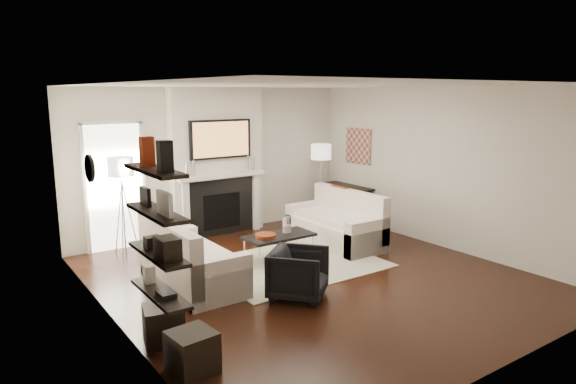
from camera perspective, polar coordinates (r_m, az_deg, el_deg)
room_envelope at (r=7.10m, az=2.77°, el=0.83°), size 6.00×6.00×6.00m
chimney_breast at (r=9.51m, az=-7.88°, el=3.33°), size 1.80×0.25×2.70m
fireplace_surround at (r=9.54m, az=-7.38°, el=-1.70°), size 1.30×0.02×1.04m
firebox at (r=9.55m, az=-7.35°, el=-2.12°), size 0.75×0.02×0.65m
mantel_pilaster_l at (r=9.21m, az=-11.27°, el=-2.10°), size 0.12×0.08×1.10m
mantel_pilaster_r at (r=9.85m, az=-3.59°, el=-1.05°), size 0.12×0.08×1.10m
mantel_shelf at (r=9.38m, az=-7.33°, el=1.82°), size 1.70×0.18×0.07m
tv_body at (r=9.33m, az=-7.50°, el=5.84°), size 1.20×0.06×0.70m
tv_screen at (r=9.30m, az=-7.41°, el=5.83°), size 1.10×0.00×0.62m
candlestick_l_tall at (r=9.13m, az=-10.44°, el=2.64°), size 0.04×0.04×0.30m
candlestick_l_short at (r=9.08m, az=-11.18°, el=2.38°), size 0.04×0.04×0.24m
candlestick_r_tall at (r=9.63m, az=-4.48°, el=3.22°), size 0.04×0.04×0.30m
candlestick_r_short at (r=9.70m, az=-3.81°, el=3.11°), size 0.04×0.04×0.24m
hallway_panel at (r=8.99m, az=-18.69°, el=0.46°), size 0.90×0.02×2.10m
door_trim_l at (r=8.85m, az=-21.63°, el=0.11°), size 0.06×0.06×2.16m
door_trim_r at (r=9.11m, az=-15.76°, el=0.77°), size 0.06×0.06×2.16m
door_trim_top at (r=8.84m, az=-19.08°, el=7.34°), size 1.02×0.06×0.06m
rug at (r=7.98m, az=0.47°, el=-8.00°), size 2.60×2.00×0.01m
loveseat_left_base at (r=7.23m, az=-10.54°, el=-8.53°), size 0.85×1.80×0.42m
loveseat_left_back at (r=7.01m, az=-13.14°, el=-6.54°), size 0.18×1.80×0.80m
loveseat_left_arm_n at (r=6.51m, az=-7.57°, el=-9.82°), size 0.85×0.18×0.60m
loveseat_left_arm_s at (r=7.91m, az=-13.02°, el=-6.22°), size 0.85×0.18×0.60m
loveseat_left_cushion at (r=7.17m, az=-10.25°, el=-6.50°), size 0.63×1.44×0.10m
pillow_left_orange at (r=7.22m, az=-14.11°, el=-4.38°), size 0.10×0.42×0.42m
pillow_left_charcoal at (r=6.68m, az=-12.25°, el=-5.62°), size 0.10×0.40×0.40m
loveseat_right_base at (r=9.00m, az=5.22°, el=-4.47°), size 0.85×1.80×0.42m
loveseat_right_back at (r=9.13m, az=6.86°, el=-2.22°), size 0.18×1.80×0.80m
loveseat_right_arm_n at (r=8.40m, az=8.80°, el=-5.06°), size 0.85×0.18×0.60m
loveseat_right_arm_s at (r=9.59m, az=2.11°, el=-2.91°), size 0.85×0.18×0.60m
loveseat_right_cushion at (r=8.90m, az=5.00°, el=-2.91°), size 0.63×1.44×0.10m
pillow_right_orange at (r=9.31m, az=5.66°, el=-0.66°), size 0.10×0.42×0.42m
pillow_right_charcoal at (r=8.88m, az=8.18°, el=-1.36°), size 0.10×0.40×0.40m
coffee_table at (r=8.04m, az=-1.00°, el=-4.91°), size 1.10×0.55×0.04m
coffee_leg_nw at (r=7.66m, az=-3.20°, el=-7.37°), size 0.02×0.02×0.38m
coffee_leg_ne at (r=8.21m, az=2.78°, el=-6.11°), size 0.02×0.02×0.38m
coffee_leg_sw at (r=8.02m, az=-4.87°, el=-6.54°), size 0.02×0.02×0.38m
coffee_leg_se at (r=8.54m, az=0.97°, el=-5.41°), size 0.02×0.02×0.38m
hurricane_glass at (r=8.08m, az=-0.12°, el=-3.65°), size 0.14×0.14×0.25m
hurricane_candle at (r=8.09m, az=-0.12°, el=-4.10°), size 0.09×0.09×0.13m
copper_bowl at (r=7.89m, az=-2.52°, el=-4.88°), size 0.32×0.32×0.05m
armchair at (r=6.65m, az=1.18°, el=-8.77°), size 0.94×0.93×0.71m
lamp_left_post at (r=8.71m, az=-17.77°, el=-2.84°), size 0.02×0.02×1.20m
lamp_left_shade at (r=8.55m, az=-18.11°, el=2.70°), size 0.40×0.40×0.30m
lamp_left_leg_a at (r=8.74m, az=-17.09°, el=-2.75°), size 0.25×0.02×1.23m
lamp_left_leg_b at (r=8.78m, az=-18.30°, el=-2.75°), size 0.14×0.22×1.23m
lamp_left_leg_c at (r=8.60m, az=-17.93°, el=-3.01°), size 0.14×0.22×1.23m
lamp_right_post at (r=10.33m, az=3.64°, el=-0.20°), size 0.02×0.02×1.20m
lamp_right_shade at (r=10.20m, az=3.70°, el=4.49°), size 0.40×0.40×0.30m
lamp_right_leg_a at (r=10.40m, az=4.12°, el=-0.13°), size 0.25×0.02×1.23m
lamp_right_leg_b at (r=10.37m, az=3.08°, el=-0.15°), size 0.14×0.22×1.23m
lamp_right_leg_c at (r=10.23m, az=3.74°, el=-0.32°), size 0.14×0.22×1.23m
console_top at (r=10.46m, az=6.68°, el=0.61°), size 0.35×1.20×0.04m
console_leg_n at (r=10.14m, az=8.69°, el=-1.93°), size 0.30×0.04×0.71m
console_leg_s at (r=10.94m, az=4.73°, el=-0.89°), size 0.30×0.04×0.71m
wall_art at (r=10.38m, az=7.83°, el=5.08°), size 0.03×0.70×0.70m
shelf_bottom at (r=5.19m, az=-14.01°, el=-10.88°), size 0.25×1.00×0.03m
shelf_lower at (r=5.05m, az=-14.22°, el=-6.66°), size 0.25×1.00×0.04m
shelf_upper at (r=4.95m, az=-14.43°, el=-2.24°), size 0.25×1.00×0.04m
shelf_top at (r=4.88m, az=-14.66°, el=2.34°), size 0.25×1.00×0.04m
decor_magfile_a at (r=4.59m, az=-13.52°, el=3.87°), size 0.12×0.10×0.28m
decor_magfile_b at (r=5.00m, az=-15.38°, el=4.34°), size 0.12×0.10×0.28m
decor_frame_a at (r=4.72m, az=-13.55°, el=-1.25°), size 0.04×0.30×0.22m
decor_frame_b at (r=5.18m, az=-15.59°, el=-0.48°), size 0.04×0.22×0.18m
decor_wine_rack at (r=4.79m, az=-13.21°, el=-6.10°), size 0.18×0.25×0.20m
decor_box_small at (r=5.16m, az=-14.81°, el=-5.43°), size 0.15×0.12×0.12m
decor_books at (r=5.04m, az=-13.39°, el=-10.99°), size 0.14×0.20×0.05m
decor_box_tall at (r=5.40m, az=-15.18°, el=-8.81°), size 0.10×0.10×0.18m
clock_rim at (r=6.68m, az=-21.19°, el=2.48°), size 0.04×0.34×0.34m
clock_face at (r=6.68m, az=-20.98°, el=2.50°), size 0.01×0.29×0.29m
ottoman_near at (r=5.74m, az=-13.66°, el=-14.08°), size 0.48×0.48×0.40m
ottoman_far at (r=5.14m, az=-10.59°, el=-17.07°), size 0.44×0.44×0.40m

